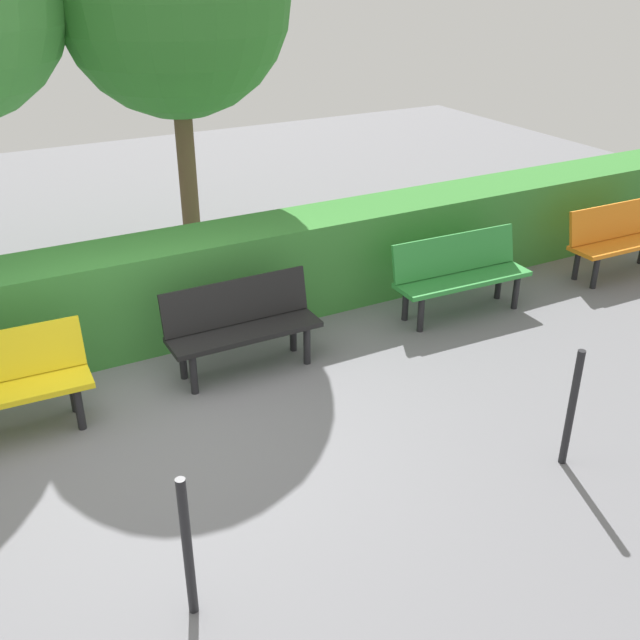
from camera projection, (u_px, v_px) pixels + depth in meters
ground_plane at (173, 433)px, 6.11m from camera, size 21.60×21.60×0.00m
bench_orange at (619, 237)px, 8.95m from camera, size 1.44×0.49×0.86m
bench_green at (460, 271)px, 7.98m from camera, size 1.57×0.53×0.86m
bench_black at (241, 323)px, 6.88m from camera, size 1.45×0.47×0.86m
hedge_row at (216, 280)px, 7.69m from camera, size 17.60×0.78×1.03m
railing_post_mid at (571, 409)px, 5.55m from camera, size 0.06×0.06×1.00m
railing_post_far at (187, 548)px, 4.25m from camera, size 0.06×0.06×1.00m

